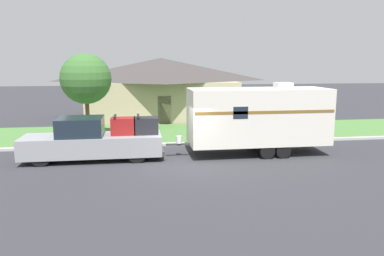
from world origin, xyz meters
name	(u,v)px	position (x,y,z in m)	size (l,w,h in m)	color
ground_plane	(183,163)	(0.00, 0.00, 0.00)	(120.00, 120.00, 0.00)	#2D2D33
curb_strip	(175,144)	(0.00, 3.75, 0.07)	(80.00, 0.30, 0.14)	#ADADA8
lawn_strip	(169,133)	(0.00, 7.40, 0.01)	(80.00, 7.00, 0.03)	#477538
house_across_street	(161,87)	(-0.02, 14.49, 2.54)	(12.62, 7.45, 4.90)	tan
pickup_truck	(94,140)	(-4.06, 1.23, 0.94)	(6.51, 2.02, 2.10)	black
travel_trailer	(258,116)	(3.91, 1.23, 1.91)	(8.03, 2.38, 3.56)	black
mailbox	(224,123)	(3.02, 4.69, 1.02)	(0.48, 0.20, 1.32)	brown
tree_in_yard	(86,79)	(-5.01, 6.60, 3.57)	(3.01, 3.01, 5.08)	brown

